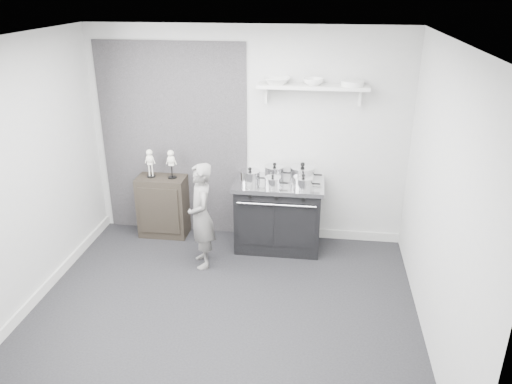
% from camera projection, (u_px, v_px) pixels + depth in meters
% --- Properties ---
extents(ground, '(4.00, 4.00, 0.00)m').
position_uv_depth(ground, '(222.00, 312.00, 5.15)').
color(ground, black).
rests_on(ground, ground).
extents(room_shell, '(4.02, 3.62, 2.71)m').
position_uv_depth(room_shell, '(211.00, 156.00, 4.65)').
color(room_shell, '#BABAB8').
rests_on(room_shell, ground).
extents(wall_shelf, '(1.30, 0.26, 0.24)m').
position_uv_depth(wall_shelf, '(313.00, 87.00, 5.80)').
color(wall_shelf, silver).
rests_on(wall_shelf, room_shell).
extents(stove, '(1.10, 0.69, 0.88)m').
position_uv_depth(stove, '(278.00, 214.00, 6.26)').
color(stove, black).
rests_on(stove, ground).
extents(side_cabinet, '(0.63, 0.37, 0.82)m').
position_uv_depth(side_cabinet, '(163.00, 206.00, 6.59)').
color(side_cabinet, black).
rests_on(side_cabinet, ground).
extents(child, '(0.46, 0.55, 1.28)m').
position_uv_depth(child, '(201.00, 216.00, 5.78)').
color(child, slate).
rests_on(child, ground).
extents(pot_front_left, '(0.33, 0.25, 0.20)m').
position_uv_depth(pot_front_left, '(250.00, 177.00, 6.03)').
color(pot_front_left, silver).
rests_on(pot_front_left, stove).
extents(pot_back_left, '(0.34, 0.25, 0.19)m').
position_uv_depth(pot_back_left, '(274.00, 172.00, 6.21)').
color(pot_back_left, silver).
rests_on(pot_back_left, stove).
extents(pot_back_right, '(0.40, 0.31, 0.24)m').
position_uv_depth(pot_back_right, '(302.00, 173.00, 6.11)').
color(pot_back_right, silver).
rests_on(pot_back_right, stove).
extents(pot_front_right, '(0.32, 0.23, 0.18)m').
position_uv_depth(pot_front_right, '(303.00, 183.00, 5.89)').
color(pot_front_right, silver).
rests_on(pot_front_right, stove).
extents(pot_front_center, '(0.28, 0.20, 0.15)m').
position_uv_depth(pot_front_center, '(273.00, 182.00, 5.94)').
color(pot_front_center, silver).
rests_on(pot_front_center, stove).
extents(skeleton_full, '(0.12, 0.08, 0.43)m').
position_uv_depth(skeleton_full, '(150.00, 161.00, 6.36)').
color(skeleton_full, white).
rests_on(skeleton_full, side_cabinet).
extents(skeleton_torso, '(0.12, 0.08, 0.43)m').
position_uv_depth(skeleton_torso, '(171.00, 162.00, 6.33)').
color(skeleton_torso, white).
rests_on(skeleton_torso, side_cabinet).
extents(bowl_large, '(0.31, 0.31, 0.08)m').
position_uv_depth(bowl_large, '(277.00, 81.00, 5.81)').
color(bowl_large, white).
rests_on(bowl_large, wall_shelf).
extents(bowl_small, '(0.23, 0.23, 0.07)m').
position_uv_depth(bowl_small, '(313.00, 82.00, 5.76)').
color(bowl_small, white).
rests_on(bowl_small, wall_shelf).
extents(plate_stack, '(0.26, 0.26, 0.06)m').
position_uv_depth(plate_stack, '(353.00, 83.00, 5.71)').
color(plate_stack, white).
rests_on(plate_stack, wall_shelf).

